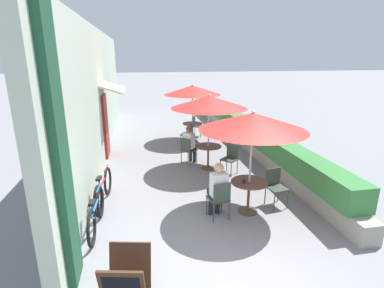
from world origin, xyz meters
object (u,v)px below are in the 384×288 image
Objects in this scene: patio_umbrella_mid at (209,102)px; menu_board at (127,283)px; cafe_chair_mid_right at (188,149)px; cafe_chair_far_right at (196,124)px; bicycle_leaning at (96,214)px; cafe_chair_near_right at (220,197)px; coffee_cup_near at (244,181)px; seated_patron_mid_right at (190,143)px; patio_table_mid at (208,152)px; patio_table_far at (192,128)px; patio_table_near at (249,190)px; cafe_chair_near_left at (275,184)px; patio_umbrella_far at (192,90)px; bicycle_second at (103,190)px; cafe_chair_mid_left at (231,157)px; patio_umbrella_near at (253,122)px; cafe_chair_far_left at (189,133)px; seated_patron_near_right at (218,188)px.

patio_umbrella_mid is 2.65× the size of menu_board.
cafe_chair_mid_right reaches higher than menu_board.
cafe_chair_far_right is 7.55m from bicycle_leaning.
cafe_chair_near_right is 9.67× the size of coffee_cup_near.
seated_patron_mid_right is at bearing 129.58° from patio_umbrella_mid.
menu_board reaches higher than patio_table_mid.
bicycle_leaning is (-3.06, -6.08, -0.18)m from patio_table_far.
cafe_chair_near_left is at bearing 15.69° from patio_table_near.
patio_table_mid is at bearing -91.76° from patio_table_far.
bicycle_leaning reaches higher than patio_table_far.
patio_umbrella_far is 8.70m from menu_board.
cafe_chair_near_left is 1.08× the size of patio_table_mid.
bicycle_second is (-3.03, -4.99, -0.17)m from patio_table_far.
patio_table_near and patio_table_far have the same top height.
cafe_chair_near_left is 0.50× the size of bicycle_second.
cafe_chair_near_right is 2.67m from cafe_chair_mid_left.
patio_umbrella_far is 7.02m from bicycle_leaning.
patio_table_near is 0.64× the size of seated_patron_mid_right.
patio_table_far is (-0.16, 5.94, 0.00)m from patio_table_near.
patio_table_mid is 3.88m from cafe_chair_far_right.
bicycle_leaning is (-3.23, -0.14, -1.71)m from patio_umbrella_near.
cafe_chair_near_left and cafe_chair_mid_right have the same top height.
cafe_chair_far_right is at bearing 122.16° from cafe_chair_mid_right.
cafe_chair_far_right is (0.28, 0.69, -0.02)m from patio_table_far.
patio_umbrella_mid is 1.31× the size of bicycle_second.
seated_patron_mid_right is (-1.45, 3.14, 0.17)m from cafe_chair_near_left.
patio_umbrella_mid is 3.52m from patio_table_far.
seated_patron_mid_right reaches higher than patio_table_mid.
patio_umbrella_mid is (-0.26, 2.77, 1.52)m from patio_table_near.
cafe_chair_far_right is at bearing 84.39° from patio_umbrella_mid.
patio_umbrella_mid is 1.71m from cafe_chair_mid_left.
cafe_chair_near_right is 1.00× the size of cafe_chair_far_left.
cafe_chair_near_left is at bearing 1.59° from seated_patron_near_right.
patio_umbrella_far reaches higher than cafe_chair_far_left.
patio_umbrella_mid reaches higher than bicycle_second.
bicycle_second is at bearing 175.48° from cafe_chair_far_left.
patio_umbrella_mid is 1.71m from cafe_chair_mid_right.
patio_table_mid is 3.17m from patio_table_far.
patio_table_near is at bearing -63.43° from patio_umbrella_near.
bicycle_leaning is (-3.06, -6.08, -1.71)m from patio_umbrella_far.
cafe_chair_mid_left reaches higher than menu_board.
cafe_chair_near_left reaches higher than bicycle_leaning.
cafe_chair_mid_right is (-0.67, 3.31, -0.26)m from coffee_cup_near.
cafe_chair_near_left is at bearing -17.51° from seated_patron_mid_right.
menu_board is at bearing -140.00° from seated_patron_near_right.
seated_patron_mid_right is at bearing -102.37° from patio_umbrella_far.
coffee_cup_near is 2.83m from patio_table_mid.
cafe_chair_near_left is 1.00× the size of cafe_chair_mid_left.
bicycle_leaning is at bearing -135.57° from patio_umbrella_mid.
cafe_chair_near_right is at bearing 5.89° from cafe_chair_near_left.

